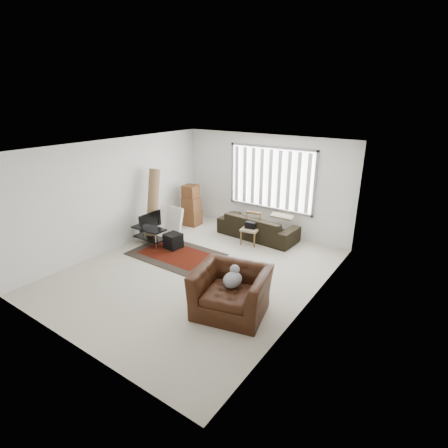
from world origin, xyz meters
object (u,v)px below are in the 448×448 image
Objects in this scene: moving_boxes at (191,207)px; side_chair at (251,227)px; sofa at (258,223)px; armchair at (231,288)px; tv_stand at (149,232)px.

moving_boxes is 1.47× the size of side_chair.
armchair reaches higher than sofa.
side_chair is at bearing 100.52° from armchair.
sofa is at bearing 6.63° from moving_boxes.
armchair is at bearing -74.59° from side_chair.
tv_stand is 2.89m from sofa.
moving_boxes is at bearing 91.15° from tv_stand.
sofa is at bearing 43.96° from tv_stand.
armchair is at bearing -20.94° from tv_stand.
side_chair is at bearing -5.92° from moving_boxes.
armchair is at bearing -41.61° from moving_boxes.
side_chair is (2.17, -0.23, -0.11)m from moving_boxes.
moving_boxes reaches higher than sofa.
moving_boxes is (-0.04, 1.76, 0.23)m from tv_stand.
armchair reaches higher than side_chair.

